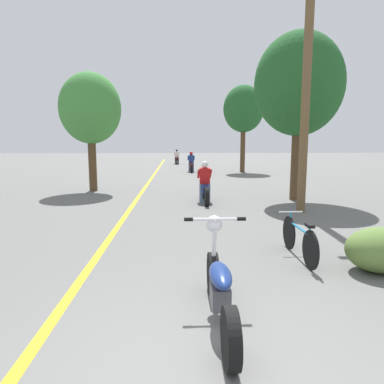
# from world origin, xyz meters

# --- Properties ---
(lane_stripe_center) EXTENTS (0.14, 48.00, 0.01)m
(lane_stripe_center) POSITION_xyz_m (-1.70, 13.05, 0.00)
(lane_stripe_center) COLOR yellow
(lane_stripe_center) RESTS_ON ground
(utility_pole) EXTENTS (1.10, 0.24, 7.17)m
(utility_pole) POSITION_xyz_m (3.29, 7.05, 3.68)
(utility_pole) COLOR brown
(utility_pole) RESTS_ON ground
(roadside_tree_right_near) EXTENTS (2.99, 2.69, 5.65)m
(roadside_tree_right_near) POSITION_xyz_m (3.84, 9.19, 3.90)
(roadside_tree_right_near) COLOR #513A23
(roadside_tree_right_near) RESTS_ON ground
(roadside_tree_right_far) EXTENTS (2.66, 2.40, 5.69)m
(roadside_tree_right_far) POSITION_xyz_m (4.13, 20.33, 4.12)
(roadside_tree_right_far) COLOR #513A23
(roadside_tree_right_far) RESTS_ON ground
(roadside_tree_left) EXTENTS (2.46, 2.21, 4.76)m
(roadside_tree_left) POSITION_xyz_m (-3.74, 11.69, 3.31)
(roadside_tree_left) COLOR #513A23
(roadside_tree_left) RESTS_ON ground
(roadside_bush) EXTENTS (1.10, 0.88, 0.70)m
(roadside_bush) POSITION_xyz_m (2.89, 2.47, 0.35)
(roadside_bush) COLOR #5B7A38
(roadside_bush) RESTS_ON ground
(motorcycle_foreground) EXTENTS (0.77, 2.07, 1.09)m
(motorcycle_foreground) POSITION_xyz_m (0.19, 1.11, 0.42)
(motorcycle_foreground) COLOR black
(motorcycle_foreground) RESTS_ON ground
(motorcycle_rider_lead) EXTENTS (0.50, 2.14, 1.37)m
(motorcycle_rider_lead) POSITION_xyz_m (0.66, 8.87, 0.52)
(motorcycle_rider_lead) COLOR black
(motorcycle_rider_lead) RESTS_ON ground
(motorcycle_rider_mid) EXTENTS (0.50, 2.07, 1.37)m
(motorcycle_rider_mid) POSITION_xyz_m (0.69, 20.57, 0.52)
(motorcycle_rider_mid) COLOR black
(motorcycle_rider_mid) RESTS_ON ground
(motorcycle_rider_far) EXTENTS (0.50, 2.18, 1.34)m
(motorcycle_rider_far) POSITION_xyz_m (-0.28, 28.91, 0.51)
(motorcycle_rider_far) COLOR black
(motorcycle_rider_far) RESTS_ON ground
(bicycle_parked) EXTENTS (0.44, 1.68, 0.74)m
(bicycle_parked) POSITION_xyz_m (1.83, 3.14, 0.34)
(bicycle_parked) COLOR black
(bicycle_parked) RESTS_ON ground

